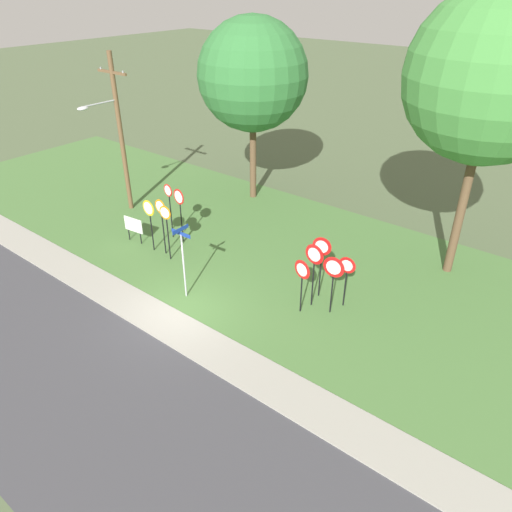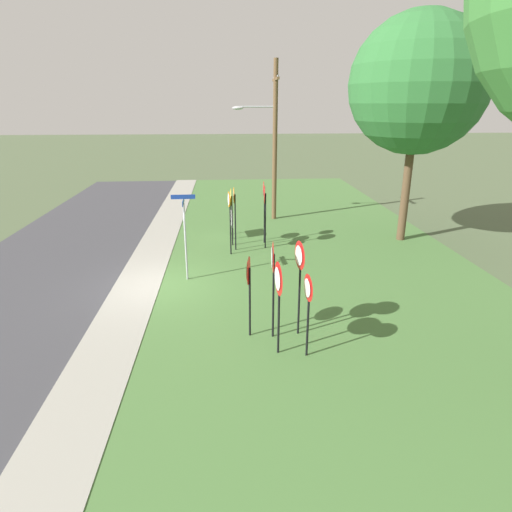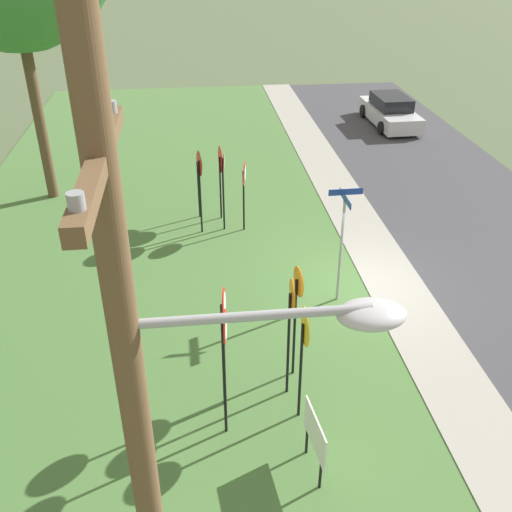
{
  "view_description": "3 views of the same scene",
  "coord_description": "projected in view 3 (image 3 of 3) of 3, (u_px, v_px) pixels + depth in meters",
  "views": [
    {
      "loc": [
        11.45,
        -9.75,
        11.16
      ],
      "look_at": [
        0.84,
        3.63,
        1.14
      ],
      "focal_mm": 33.74,
      "sensor_mm": 36.0,
      "label": 1
    },
    {
      "loc": [
        13.98,
        2.29,
        5.98
      ],
      "look_at": [
        0.3,
        3.29,
        1.15
      ],
      "focal_mm": 30.43,
      "sensor_mm": 36.0,
      "label": 2
    },
    {
      "loc": [
        -12.52,
        4.37,
        8.42
      ],
      "look_at": [
        -0.23,
        2.95,
        1.27
      ],
      "focal_mm": 40.54,
      "sensor_mm": 36.0,
      "label": 3
    }
  ],
  "objects": [
    {
      "name": "yield_sign_center",
      "position": [
        221.0,
        165.0,
        18.02
      ],
      "size": [
        0.83,
        0.13,
        2.43
      ],
      "rotation": [
        0.0,
        0.0,
        0.11
      ],
      "color": "black",
      "rests_on": "grass_median"
    },
    {
      "name": "yield_sign_near_left",
      "position": [
        245.0,
        180.0,
        17.36
      ],
      "size": [
        0.75,
        0.16,
        2.26
      ],
      "rotation": [
        0.0,
        0.0,
        -0.18
      ],
      "color": "black",
      "rests_on": "grass_median"
    },
    {
      "name": "stop_sign_far_left",
      "position": [
        291.0,
        315.0,
        10.95
      ],
      "size": [
        0.66,
        0.1,
        2.7
      ],
      "rotation": [
        0.0,
        0.0,
        -0.04
      ],
      "color": "black",
      "rests_on": "grass_median"
    },
    {
      "name": "yield_sign_far_right",
      "position": [
        199.0,
        171.0,
        18.21
      ],
      "size": [
        0.67,
        0.12,
        2.17
      ],
      "rotation": [
        0.0,
        0.0,
        0.12
      ],
      "color": "black",
      "rests_on": "grass_median"
    },
    {
      "name": "sidewalk_strip",
      "position": [
        394.0,
        284.0,
        15.48
      ],
      "size": [
        44.0,
        1.6,
        0.06
      ],
      "primitive_type": "cube",
      "color": "#99968C",
      "rests_on": "ground_plane"
    },
    {
      "name": "utility_pole",
      "position": [
        161.0,
        456.0,
        5.01
      ],
      "size": [
        2.1,
        2.3,
        8.05
      ],
      "color": "brown",
      "rests_on": "grass_median"
    },
    {
      "name": "yield_sign_far_left",
      "position": [
        200.0,
        172.0,
        17.08
      ],
      "size": [
        0.76,
        0.16,
        2.64
      ],
      "rotation": [
        0.0,
        0.0,
        0.17
      ],
      "color": "black",
      "rests_on": "grass_median"
    },
    {
      "name": "grass_median",
      "position": [
        137.0,
        300.0,
        14.81
      ],
      "size": [
        44.0,
        12.0,
        0.04
      ],
      "primitive_type": "cube",
      "color": "#477038",
      "rests_on": "ground_plane"
    },
    {
      "name": "ground_plane",
      "position": [
        365.0,
        286.0,
        15.42
      ],
      "size": [
        160.0,
        160.0,
        0.0
      ],
      "primitive_type": "plane",
      "color": "#4C5B3D"
    },
    {
      "name": "parked_sedan_distant",
      "position": [
        390.0,
        111.0,
        27.44
      ],
      "size": [
        4.55,
        1.98,
        1.39
      ],
      "rotation": [
        0.0,
        0.0,
        0.03
      ],
      "color": "silver",
      "rests_on": "road_asphalt"
    },
    {
      "name": "stop_sign_far_center",
      "position": [
        297.0,
        301.0,
        11.47
      ],
      "size": [
        0.62,
        0.12,
        2.63
      ],
      "rotation": [
        0.0,
        0.0,
        0.11
      ],
      "color": "black",
      "rests_on": "grass_median"
    },
    {
      "name": "stop_sign_near_right",
      "position": [
        225.0,
        350.0,
        10.01
      ],
      "size": [
        0.61,
        0.12,
        2.76
      ],
      "rotation": [
        0.0,
        0.0,
        -0.12
      ],
      "color": "black",
      "rests_on": "grass_median"
    },
    {
      "name": "stop_sign_near_left",
      "position": [
        304.0,
        341.0,
        10.43
      ],
      "size": [
        0.74,
        0.09,
        2.52
      ],
      "rotation": [
        0.0,
        0.0,
        -0.02
      ],
      "color": "black",
      "rests_on": "grass_median"
    },
    {
      "name": "notice_board",
      "position": [
        315.0,
        436.0,
        9.8
      ],
      "size": [
        1.1,
        0.15,
        1.25
      ],
      "rotation": [
        0.0,
        0.0,
        0.11
      ],
      "color": "black",
      "rests_on": "grass_median"
    },
    {
      "name": "street_name_post",
      "position": [
        342.0,
        237.0,
        13.93
      ],
      "size": [
        0.96,
        0.82,
        3.06
      ],
      "rotation": [
        0.0,
        0.0,
        0.02
      ],
      "color": "#9EA0A8",
      "rests_on": "grass_median"
    },
    {
      "name": "stop_sign_far_right",
      "position": [
        224.0,
        324.0,
        10.63
      ],
      "size": [
        0.73,
        0.13,
        2.71
      ],
      "rotation": [
        0.0,
        0.0,
        -0.12
      ],
      "color": "black",
      "rests_on": "grass_median"
    },
    {
      "name": "yield_sign_near_right",
      "position": [
        224.0,
        169.0,
        17.22
      ],
      "size": [
        0.81,
        0.11,
        2.68
      ],
      "rotation": [
        0.0,
        0.0,
        -0.06
      ],
      "color": "black",
      "rests_on": "grass_median"
    }
  ]
}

